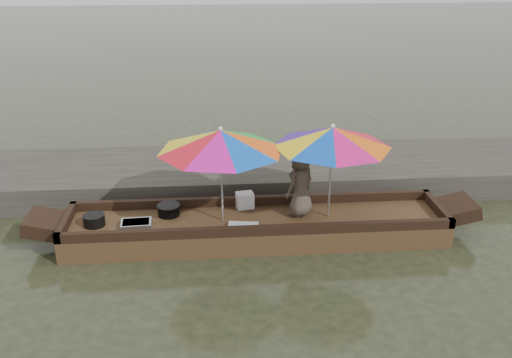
{
  "coord_description": "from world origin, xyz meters",
  "views": [
    {
      "loc": [
        -0.69,
        -8.17,
        4.4
      ],
      "look_at": [
        0.0,
        0.1,
        1.0
      ],
      "focal_mm": 40.0,
      "sensor_mm": 36.0,
      "label": 1
    }
  ],
  "objects": [
    {
      "name": "cooking_pot",
      "position": [
        -2.55,
        -0.01,
        0.44
      ],
      "size": [
        0.33,
        0.33,
        0.18
      ],
      "primitive_type": "cylinder",
      "color": "black",
      "rests_on": "boat_hull"
    },
    {
      "name": "dock",
      "position": [
        0.0,
        2.2,
        0.25
      ],
      "size": [
        22.0,
        2.2,
        0.5
      ],
      "primitive_type": "cube",
      "color": "#2D2B26",
      "rests_on": "ground"
    },
    {
      "name": "tray_crayfish",
      "position": [
        -1.89,
        -0.12,
        0.39
      ],
      "size": [
        0.48,
        0.35,
        0.09
      ],
      "primitive_type": "cube",
      "rotation": [
        0.0,
        0.0,
        0.06
      ],
      "color": "silver",
      "rests_on": "boat_hull"
    },
    {
      "name": "supply_bag",
      "position": [
        -0.16,
        0.45,
        0.48
      ],
      "size": [
        0.31,
        0.26,
        0.26
      ],
      "primitive_type": "cube",
      "rotation": [
        0.0,
        0.0,
        0.16
      ],
      "color": "silver",
      "rests_on": "boat_hull"
    },
    {
      "name": "charcoal_grill",
      "position": [
        -1.41,
        0.26,
        0.43
      ],
      "size": [
        0.35,
        0.35,
        0.17
      ],
      "primitive_type": "cylinder",
      "color": "black",
      "rests_on": "boat_hull"
    },
    {
      "name": "boat_hull",
      "position": [
        0.0,
        0.0,
        0.17
      ],
      "size": [
        6.06,
        1.2,
        0.35
      ],
      "primitive_type": "cube",
      "color": "#312214",
      "rests_on": "water"
    },
    {
      "name": "tray_scallop",
      "position": [
        -0.24,
        -0.35,
        0.38
      ],
      "size": [
        0.51,
        0.39,
        0.06
      ],
      "primitive_type": "cube",
      "rotation": [
        0.0,
        0.0,
        -0.16
      ],
      "color": "silver",
      "rests_on": "boat_hull"
    },
    {
      "name": "water",
      "position": [
        0.0,
        0.0,
        0.0
      ],
      "size": [
        80.0,
        80.0,
        0.0
      ],
      "primitive_type": "plane",
      "color": "black",
      "rests_on": "ground"
    },
    {
      "name": "vendor",
      "position": [
        0.72,
        0.11,
        0.91
      ],
      "size": [
        0.65,
        0.62,
        1.11
      ],
      "primitive_type": "imported",
      "rotation": [
        0.0,
        0.0,
        3.82
      ],
      "color": "#4B3F36",
      "rests_on": "boat_hull"
    },
    {
      "name": "umbrella_stern",
      "position": [
        1.16,
        0.0,
        1.12
      ],
      "size": [
        2.06,
        2.06,
        1.55
      ],
      "primitive_type": null,
      "rotation": [
        0.0,
        0.0,
        -0.13
      ],
      "color": "red",
      "rests_on": "boat_hull"
    },
    {
      "name": "umbrella_bow",
      "position": [
        -0.54,
        0.0,
        1.12
      ],
      "size": [
        2.3,
        2.3,
        1.55
      ],
      "primitive_type": null,
      "rotation": [
        0.0,
        0.0,
        0.2
      ],
      "color": "green",
      "rests_on": "boat_hull"
    }
  ]
}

